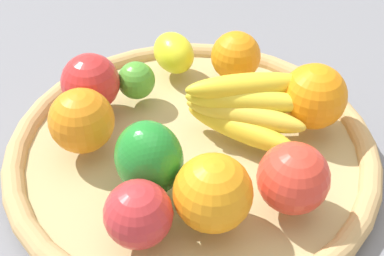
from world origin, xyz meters
name	(u,v)px	position (x,y,z in m)	size (l,w,h in m)	color
ground_plane	(192,159)	(0.00, 0.00, 0.00)	(2.40, 2.40, 0.00)	slate
basket	(192,150)	(0.00, 0.00, 0.01)	(0.46, 0.46, 0.03)	tan
banana_bunch	(245,107)	(0.03, -0.06, 0.07)	(0.11, 0.15, 0.07)	yellow
apple_2	(90,82)	(0.04, 0.14, 0.07)	(0.08, 0.08, 0.08)	red
lemon_0	(174,53)	(0.15, 0.05, 0.06)	(0.07, 0.05, 0.05)	yellow
orange_3	(213,193)	(-0.12, -0.04, 0.07)	(0.08, 0.08, 0.08)	orange
orange_1	(82,121)	(-0.03, 0.13, 0.07)	(0.08, 0.08, 0.08)	orange
lime_0	(136,80)	(0.07, 0.09, 0.06)	(0.05, 0.05, 0.05)	#4B9D32
orange_2	(314,96)	(0.06, -0.14, 0.07)	(0.08, 0.08, 0.08)	orange
bell_pepper	(149,158)	(-0.08, 0.03, 0.08)	(0.08, 0.07, 0.09)	#218A2E
apple_1	(293,178)	(-0.08, -0.12, 0.07)	(0.08, 0.08, 0.08)	red
orange_0	(236,56)	(0.14, -0.03, 0.07)	(0.07, 0.07, 0.07)	orange
apple_0	(138,214)	(-0.15, 0.03, 0.07)	(0.07, 0.07, 0.07)	red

